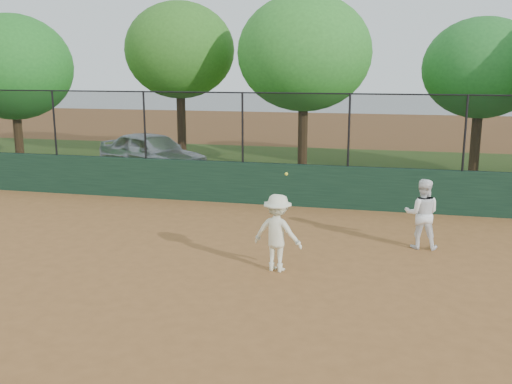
% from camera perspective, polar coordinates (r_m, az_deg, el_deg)
% --- Properties ---
extents(ground, '(80.00, 80.00, 0.00)m').
position_cam_1_polar(ground, '(11.04, -6.77, -8.29)').
color(ground, '#975F31').
rests_on(ground, ground).
extents(back_wall, '(26.00, 0.20, 1.20)m').
position_cam_1_polar(back_wall, '(16.42, 0.36, 0.86)').
color(back_wall, '#173422').
rests_on(back_wall, ground).
extents(grass_strip, '(36.00, 12.00, 0.01)m').
position_cam_1_polar(grass_strip, '(22.32, 3.84, 2.35)').
color(grass_strip, '#2E4C17').
rests_on(grass_strip, ground).
extents(parked_car, '(4.94, 3.65, 1.56)m').
position_cam_1_polar(parked_car, '(21.39, -10.34, 3.85)').
color(parked_car, silver).
rests_on(parked_car, ground).
extents(player_second, '(0.75, 0.59, 1.54)m').
position_cam_1_polar(player_second, '(12.88, 16.26, -2.11)').
color(player_second, white).
rests_on(player_second, ground).
extents(player_main, '(1.07, 0.80, 2.03)m').
position_cam_1_polar(player_main, '(11.01, 2.16, -4.10)').
color(player_main, '#F0F0CB').
rests_on(player_main, ground).
extents(fence_assembly, '(26.00, 0.06, 2.00)m').
position_cam_1_polar(fence_assembly, '(16.18, 0.27, 6.55)').
color(fence_assembly, black).
rests_on(fence_assembly, back_wall).
extents(tree_0, '(4.81, 4.37, 5.96)m').
position_cam_1_polar(tree_0, '(25.08, -23.19, 11.39)').
color(tree_0, '#472F19').
rests_on(tree_0, ground).
extents(tree_1, '(4.46, 4.06, 6.47)m').
position_cam_1_polar(tree_1, '(23.86, -7.67, 13.83)').
color(tree_1, '#3F2916').
rests_on(tree_1, ground).
extents(tree_2, '(4.89, 4.44, 6.49)m').
position_cam_1_polar(tree_2, '(21.34, 4.84, 13.66)').
color(tree_2, '#402B17').
rests_on(tree_2, ground).
extents(tree_3, '(4.10, 3.73, 5.62)m').
position_cam_1_polar(tree_3, '(22.06, 21.62, 11.41)').
color(tree_3, '#402915').
rests_on(tree_3, ground).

